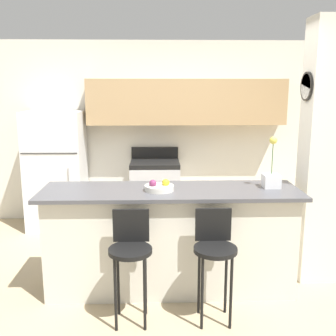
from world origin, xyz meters
TOP-DOWN VIEW (x-y plane):
  - ground_plane at (0.00, 0.00)m, footprint 14.00×14.00m
  - wall_back at (0.11, 2.07)m, footprint 5.60×0.38m
  - pillar_right at (1.47, 0.19)m, footprint 0.38×0.32m
  - counter_bar at (0.00, 0.00)m, footprint 2.40×0.68m
  - refrigerator at (-1.49, 1.77)m, footprint 0.75×0.65m
  - stove_range at (-0.15, 1.81)m, footprint 0.67×0.59m
  - bar_stool_left at (-0.34, -0.52)m, footprint 0.35×0.35m
  - bar_stool_right at (0.34, -0.52)m, footprint 0.35×0.35m
  - orchid_vase at (0.95, 0.05)m, footprint 0.15×0.15m
  - fruit_bowl at (-0.10, -0.04)m, footprint 0.27×0.27m
  - trash_bin at (-0.90, 1.56)m, footprint 0.28×0.28m

SIDE VIEW (x-z plane):
  - ground_plane at x=0.00m, z-range 0.00..0.00m
  - trash_bin at x=-0.90m, z-range 0.00..0.38m
  - stove_range at x=-0.15m, z-range -0.07..1.00m
  - counter_bar at x=0.00m, z-range 0.00..0.99m
  - bar_stool_left at x=-0.34m, z-range 0.15..1.08m
  - bar_stool_right at x=0.34m, z-range 0.15..1.08m
  - refrigerator at x=-1.49m, z-range 0.00..1.60m
  - fruit_bowl at x=-0.10m, z-range 0.97..1.07m
  - orchid_vase at x=0.95m, z-range 0.85..1.33m
  - pillar_right at x=1.47m, z-range 0.00..2.55m
  - wall_back at x=0.11m, z-range 0.17..2.72m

